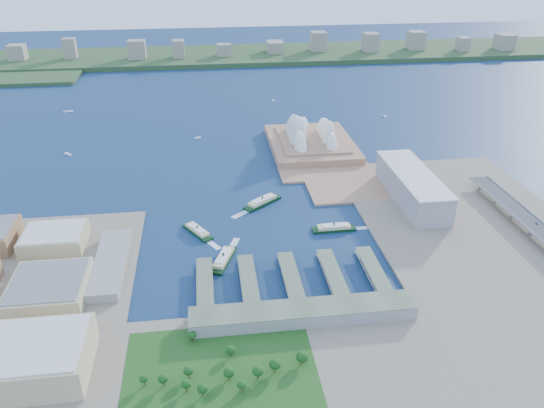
{
  "coord_description": "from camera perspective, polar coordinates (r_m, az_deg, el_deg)",
  "views": [
    {
      "loc": [
        -60.25,
        -498.23,
        308.35
      ],
      "look_at": [
        12.97,
        59.99,
        18.0
      ],
      "focal_mm": 35.0,
      "sensor_mm": 36.0,
      "label": 1
    }
  ],
  "objects": [
    {
      "name": "park",
      "position": [
        428.28,
        -5.58,
        -16.86
      ],
      "size": [
        150.0,
        110.0,
        16.0
      ],
      "primitive_type": null,
      "color": "#194714",
      "rests_on": "south_land"
    },
    {
      "name": "ferry_a",
      "position": [
        612.72,
        -8.03,
        -2.74
      ],
      "size": [
        35.86,
        47.88,
        9.18
      ],
      "primitive_type": null,
      "rotation": [
        0.0,
        0.0,
        0.55
      ],
      "color": "black",
      "rests_on": "ground"
    },
    {
      "name": "east_land",
      "position": [
        620.66,
        22.77,
        -4.72
      ],
      "size": [
        240.0,
        500.0,
        3.0
      ],
      "primitive_type": "cube",
      "color": "gray",
      "rests_on": "ground"
    },
    {
      "name": "south_land",
      "position": [
        425.28,
        3.17,
        -18.95
      ],
      "size": [
        720.0,
        180.0,
        3.0
      ],
      "primitive_type": "cube",
      "color": "gray",
      "rests_on": "ground"
    },
    {
      "name": "car_c",
      "position": [
        667.76,
        26.63,
        -1.87
      ],
      "size": [
        1.83,
        4.49,
        1.3
      ],
      "primitive_type": "imported",
      "color": "slate",
      "rests_on": "expressway"
    },
    {
      "name": "ferry_b",
      "position": [
        670.67,
        -1.04,
        0.41
      ],
      "size": [
        52.03,
        45.63,
        10.47
      ],
      "primitive_type": null,
      "rotation": [
        0.0,
        0.0,
        -0.9
      ],
      "color": "black",
      "rests_on": "ground"
    },
    {
      "name": "boat_c",
      "position": [
        1022.21,
        12.05,
        9.2
      ],
      "size": [
        3.98,
        12.06,
        2.68
      ],
      "primitive_type": null,
      "rotation": [
        0.0,
        0.0,
        3.18
      ],
      "color": "white",
      "rests_on": "ground"
    },
    {
      "name": "opera_house",
      "position": [
        842.21,
        4.31,
        8.05
      ],
      "size": [
        134.0,
        180.0,
        58.0
      ],
      "primitive_type": null,
      "color": "white",
      "rests_on": "peninsula"
    },
    {
      "name": "peninsula",
      "position": [
        834.99,
        4.67,
        5.63
      ],
      "size": [
        135.0,
        220.0,
        3.0
      ],
      "primitive_type": "cube",
      "color": "#9F7357",
      "rests_on": "ground"
    },
    {
      "name": "ferry_d",
      "position": [
        616.33,
        6.68,
        -2.43
      ],
      "size": [
        50.85,
        13.8,
        9.57
      ],
      "primitive_type": null,
      "rotation": [
        0.0,
        0.0,
        1.59
      ],
      "color": "black",
      "rests_on": "ground"
    },
    {
      "name": "west_buildings",
      "position": [
        551.87,
        -26.49,
        -7.92
      ],
      "size": [
        200.0,
        280.0,
        27.0
      ],
      "primitive_type": null,
      "color": "olive",
      "rests_on": "west_land"
    },
    {
      "name": "boat_b",
      "position": [
        900.42,
        -7.98,
        7.08
      ],
      "size": [
        10.93,
        7.46,
        2.79
      ],
      "primitive_type": null,
      "rotation": [
        0.0,
        0.0,
        1.98
      ],
      "color": "white",
      "rests_on": "ground"
    },
    {
      "name": "boat_d",
      "position": [
        1101.87,
        -21.06,
        9.3
      ],
      "size": [
        17.88,
        6.75,
        2.95
      ],
      "primitive_type": null,
      "rotation": [
        0.0,
        0.0,
        1.74
      ],
      "color": "white",
      "rests_on": "ground"
    },
    {
      "name": "toaster_building",
      "position": [
        694.52,
        14.85,
        1.83
      ],
      "size": [
        45.0,
        155.0,
        35.0
      ],
      "primitive_type": "cube",
      "color": "gray",
      "rests_on": "east_land"
    },
    {
      "name": "far_shore",
      "position": [
        1510.04,
        -5.23,
        15.62
      ],
      "size": [
        2200.0,
        260.0,
        12.0
      ],
      "primitive_type": "cube",
      "color": "#2D4926",
      "rests_on": "ground"
    },
    {
      "name": "boat_e",
      "position": [
        1100.84,
        0.11,
        11.09
      ],
      "size": [
        6.6,
        11.89,
        2.78
      ],
      "primitive_type": null,
      "rotation": [
        0.0,
        0.0,
        0.28
      ],
      "color": "white",
      "rests_on": "ground"
    },
    {
      "name": "west_land",
      "position": [
        533.66,
        -27.22,
        -11.38
      ],
      "size": [
        220.0,
        390.0,
        3.0
      ],
      "primitive_type": "cube",
      "color": "gray",
      "rests_on": "ground"
    },
    {
      "name": "ground",
      "position": [
        589.02,
        -0.49,
        -4.29
      ],
      "size": [
        3000.0,
        3000.0,
        0.0
      ],
      "primitive_type": "plane",
      "color": "#10244C",
      "rests_on": "ground"
    },
    {
      "name": "far_skyline",
      "position": [
        1484.03,
        -5.24,
        16.74
      ],
      "size": [
        1900.0,
        140.0,
        55.0
      ],
      "primitive_type": null,
      "color": "gray",
      "rests_on": "far_shore"
    },
    {
      "name": "ferry_wharves",
      "position": [
        526.19,
        2.04,
        -7.99
      ],
      "size": [
        184.0,
        90.0,
        9.3
      ],
      "primitive_type": null,
      "color": "#566149",
      "rests_on": "ground"
    },
    {
      "name": "boat_a",
      "position": [
        883.33,
        -21.1,
        5.06
      ],
      "size": [
        12.61,
        12.42,
        2.73
      ],
      "primitive_type": null,
      "rotation": [
        0.0,
        0.0,
        0.8
      ],
      "color": "white",
      "rests_on": "ground"
    },
    {
      "name": "terminal_building",
      "position": [
        476.67,
        3.36,
        -11.68
      ],
      "size": [
        200.0,
        28.0,
        12.0
      ],
      "primitive_type": "cube",
      "color": "gray",
      "rests_on": "south_land"
    },
    {
      "name": "ferry_c",
      "position": [
        558.84,
        -5.25,
        -5.73
      ],
      "size": [
        31.48,
        54.0,
        9.97
      ],
      "primitive_type": null,
      "rotation": [
        0.0,
        0.0,
        2.77
      ],
      "color": "black",
      "rests_on": "ground"
    }
  ]
}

